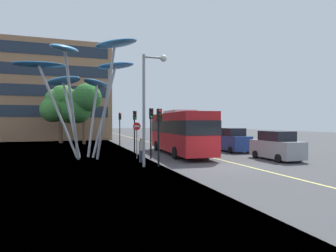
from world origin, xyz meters
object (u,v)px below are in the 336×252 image
object	(u,v)px
car_parked_mid	(232,141)
car_parked_near	(277,146)
traffic_light_kerb_far	(151,122)
no_entry_sign	(137,135)
car_parked_far	(208,137)
traffic_light_opposite	(120,122)
pedestrian	(141,150)
leaf_sculpture	(83,72)
red_bus	(179,130)
traffic_light_kerb_near	(159,125)
traffic_light_island_mid	(135,123)
street_lamp	(150,94)

from	to	relation	value
car_parked_mid	car_parked_near	bearing A→B (deg)	-90.42
traffic_light_kerb_far	no_entry_sign	world-z (taller)	traffic_light_kerb_far
car_parked_mid	car_parked_far	xyz separation A→B (m)	(0.59, 6.30, -0.02)
car_parked_mid	no_entry_sign	xyz separation A→B (m)	(-9.78, -2.37, 0.79)
traffic_light_opposite	pedestrian	bearing A→B (deg)	-93.27
leaf_sculpture	car_parked_near	size ratio (longest dim) A/B	2.20
red_bus	traffic_light_kerb_near	bearing A→B (deg)	-121.21
no_entry_sign	pedestrian	bearing A→B (deg)	-93.92
traffic_light_kerb_near	traffic_light_island_mid	distance (m)	8.56
leaf_sculpture	car_parked_far	distance (m)	17.00
traffic_light_kerb_near	car_parked_far	bearing A→B (deg)	52.80
traffic_light_opposite	no_entry_sign	xyz separation A→B (m)	(-0.66, -11.96, -0.98)
leaf_sculpture	car_parked_far	world-z (taller)	leaf_sculpture
traffic_light_kerb_far	traffic_light_opposite	distance (m)	12.45
traffic_light_kerb_near	car_parked_far	size ratio (longest dim) A/B	0.83
traffic_light_island_mid	traffic_light_kerb_near	bearing A→B (deg)	-91.92
traffic_light_kerb_near	pedestrian	world-z (taller)	traffic_light_kerb_near
leaf_sculpture	car_parked_mid	xyz separation A→B (m)	(13.72, 0.95, -5.63)
leaf_sculpture	car_parked_mid	distance (m)	14.86
car_parked_mid	no_entry_sign	world-z (taller)	no_entry_sign
traffic_light_kerb_near	pedestrian	distance (m)	3.07
traffic_light_island_mid	car_parked_mid	size ratio (longest dim) A/B	0.90
red_bus	leaf_sculpture	size ratio (longest dim) A/B	1.26
car_parked_near	car_parked_mid	world-z (taller)	car_parked_mid
traffic_light_island_mid	pedestrian	bearing A→B (deg)	-98.08
car_parked_near	car_parked_far	distance (m)	12.73
red_bus	car_parked_near	bearing A→B (deg)	-46.53
traffic_light_island_mid	car_parked_near	xyz separation A→B (m)	(9.00, -8.20, -1.76)
traffic_light_kerb_near	traffic_light_opposite	bearing A→B (deg)	89.26
traffic_light_kerb_near	traffic_light_opposite	size ratio (longest dim) A/B	0.93
pedestrian	street_lamp	bearing A→B (deg)	-88.70
traffic_light_island_mid	pedestrian	world-z (taller)	traffic_light_island_mid
traffic_light_opposite	car_parked_mid	size ratio (longest dim) A/B	0.92
traffic_light_kerb_near	street_lamp	distance (m)	2.05
red_bus	no_entry_sign	distance (m)	4.57
traffic_light_kerb_far	car_parked_near	distance (m)	9.59
traffic_light_kerb_far	pedestrian	size ratio (longest dim) A/B	2.25
no_entry_sign	car_parked_mid	bearing A→B (deg)	13.61
car_parked_near	no_entry_sign	world-z (taller)	no_entry_sign
traffic_light_kerb_near	no_entry_sign	size ratio (longest dim) A/B	1.31
leaf_sculpture	street_lamp	size ratio (longest dim) A/B	1.31
traffic_light_kerb_far	traffic_light_island_mid	distance (m)	4.65
traffic_light_kerb_far	street_lamp	world-z (taller)	street_lamp
traffic_light_opposite	pedestrian	distance (m)	14.08
car_parked_near	no_entry_sign	bearing A→B (deg)	157.43
traffic_light_kerb_far	red_bus	bearing A→B (deg)	35.55
traffic_light_island_mid	car_parked_mid	bearing A→B (deg)	-11.17
traffic_light_opposite	leaf_sculpture	bearing A→B (deg)	-113.58
traffic_light_island_mid	street_lamp	distance (m)	8.48
car_parked_far	no_entry_sign	distance (m)	13.54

